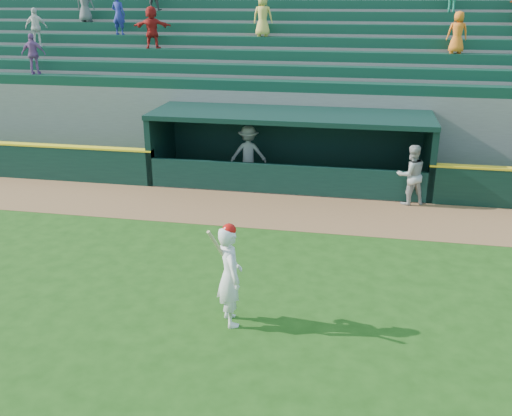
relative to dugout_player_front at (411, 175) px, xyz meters
name	(u,v)px	position (x,y,z in m)	size (l,w,h in m)	color
ground	(243,287)	(-3.97, -6.31, -0.95)	(120.00, 120.00, 0.00)	#1D4511
warning_track	(276,211)	(-3.97, -1.41, -0.94)	(40.00, 3.00, 0.01)	brown
dugout_player_front	(411,175)	(0.00, 0.00, 0.00)	(0.92, 0.72, 1.89)	#A8A8A3
dugout_player_inside	(248,153)	(-5.43, 1.54, 0.02)	(1.24, 0.71, 1.93)	#A4A49F
dugout	(291,143)	(-3.97, 1.69, 0.41)	(9.40, 2.80, 2.46)	#60605C
stands	(305,92)	(-3.99, 6.26, 1.46)	(34.50, 6.25, 7.45)	slate
batter_at_plate	(230,275)	(-3.89, -7.79, 0.10)	(0.79, 0.90, 2.13)	white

